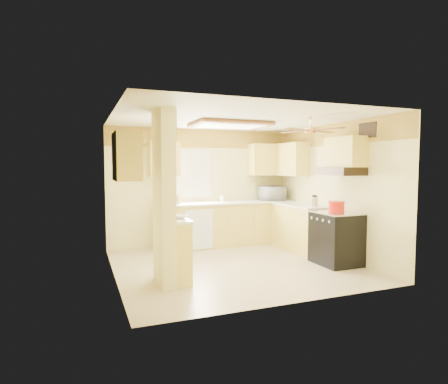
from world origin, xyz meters
name	(u,v)px	position (x,y,z in m)	size (l,w,h in m)	color
floor	(235,265)	(0.00, 0.00, 0.00)	(4.00, 4.00, 0.00)	beige
ceiling	(236,119)	(0.00, 0.00, 2.50)	(4.00, 4.00, 0.00)	white
wall_back	(201,187)	(0.00, 1.90, 1.25)	(4.00, 4.00, 0.00)	#E4D88B
wall_front	(296,204)	(0.00, -1.90, 1.25)	(4.00, 4.00, 0.00)	#E4D88B
wall_left	(113,197)	(-2.00, 0.00, 1.25)	(3.80, 3.80, 0.00)	#E4D88B
wall_right	(333,190)	(2.00, 0.00, 1.25)	(3.80, 3.80, 0.00)	#E4D88B
wallpaper_border	(201,138)	(0.00, 1.88, 2.30)	(4.00, 0.02, 0.40)	yellow
partition_column	(164,198)	(-1.35, -0.55, 1.25)	(0.20, 0.70, 2.50)	#E4D88B
partition_ledge	(179,252)	(-1.13, -0.55, 0.45)	(0.25, 0.55, 0.90)	#DAC15B
ledge_top	(179,220)	(-1.13, -0.55, 0.92)	(0.28, 0.58, 0.04)	silver
lower_cabinets_back	(228,224)	(0.50, 1.60, 0.45)	(3.00, 0.60, 0.90)	#DAC15B
lower_cabinets_right	(301,228)	(1.70, 0.60, 0.45)	(0.60, 1.40, 0.90)	#DAC15B
countertop_back	(228,203)	(0.50, 1.59, 0.92)	(3.04, 0.64, 0.04)	silver
countertop_right	(301,205)	(1.69, 0.60, 0.92)	(0.64, 1.44, 0.04)	silver
dishwasher_panel	(199,230)	(-0.25, 1.29, 0.43)	(0.58, 0.02, 0.80)	white
window	(190,173)	(-0.25, 1.89, 1.55)	(0.92, 0.02, 1.02)	white
upper_cab_back_left	(164,159)	(-0.85, 1.72, 1.85)	(0.60, 0.35, 0.70)	#DAC15B
upper_cab_back_right	(269,160)	(1.55, 1.72, 1.85)	(0.90, 0.35, 0.70)	#DAC15B
upper_cab_right	(290,159)	(1.82, 1.25, 1.85)	(0.35, 1.00, 0.70)	#DAC15B
upper_cab_left_wall	(127,157)	(-1.82, -0.25, 1.85)	(0.35, 0.75, 0.70)	#DAC15B
upper_cab_over_stove	(345,152)	(1.82, -0.55, 1.95)	(0.35, 0.76, 0.52)	#DAC15B
stove	(336,238)	(1.67, -0.55, 0.46)	(0.68, 0.77, 0.92)	black
range_hood	(341,171)	(1.74, -0.55, 1.62)	(0.50, 0.76, 0.14)	black
poster_menu	(171,156)	(-1.24, -0.55, 1.85)	(0.02, 0.42, 0.57)	black
poster_nashville	(172,202)	(-1.24, -0.55, 1.20)	(0.02, 0.42, 0.57)	black
ceiling_light_panel	(230,125)	(0.10, 0.50, 2.46)	(1.35, 0.95, 0.06)	brown
ceiling_fan	(310,130)	(1.00, -0.70, 2.29)	(1.15, 1.15, 0.26)	gold
vent_grate	(368,130)	(1.98, -0.90, 2.30)	(0.02, 0.40, 0.25)	black
microwave	(272,193)	(1.58, 1.62, 1.10)	(0.57, 0.38, 0.31)	white
bowl	(181,217)	(-1.10, -0.53, 0.96)	(0.20, 0.20, 0.05)	white
dutch_oven	(336,206)	(1.67, -0.55, 1.01)	(0.29, 0.29, 0.19)	red
kettle	(314,201)	(1.64, 0.07, 1.04)	(0.15, 0.15, 0.22)	silver
dish_rack	(168,200)	(-0.79, 1.64, 1.02)	(0.41, 0.30, 0.23)	tan
utensil_crock	(223,198)	(0.41, 1.69, 1.01)	(0.10, 0.10, 0.20)	white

